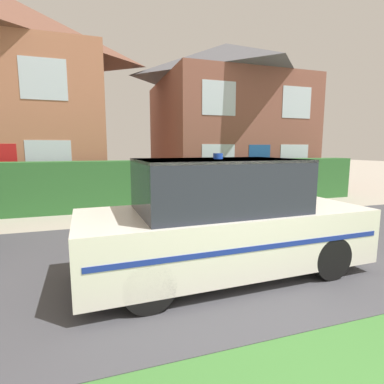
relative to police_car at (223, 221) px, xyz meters
name	(u,v)px	position (x,y,z in m)	size (l,w,h in m)	color
road_strip	(210,253)	(0.15, 0.91, -0.85)	(28.00, 5.22, 0.01)	#424247
garden_hedge	(154,184)	(0.04, 5.66, -0.07)	(15.69, 0.79, 1.56)	#2D662D
police_car	(223,221)	(0.00, 0.00, 0.00)	(4.47, 1.82, 1.87)	black
house_right	(225,116)	(4.65, 10.23, 2.76)	(6.80, 7.04, 7.08)	brown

